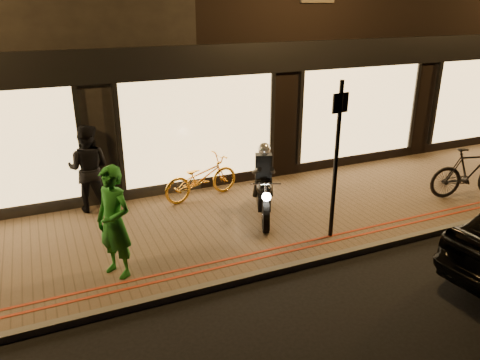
{
  "coord_description": "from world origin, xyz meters",
  "views": [
    {
      "loc": [
        -3.39,
        -6.04,
        4.38
      ],
      "look_at": [
        0.07,
        1.81,
        1.1
      ],
      "focal_mm": 35.0,
      "sensor_mm": 36.0,
      "label": 1
    }
  ],
  "objects_px": {
    "sign_post": "(337,153)",
    "bicycle_gold": "(201,178)",
    "motorcycle": "(264,190)",
    "person_green": "(114,222)"
  },
  "relations": [
    {
      "from": "sign_post",
      "to": "bicycle_gold",
      "type": "bearing_deg",
      "value": 120.67
    },
    {
      "from": "motorcycle",
      "to": "sign_post",
      "type": "bearing_deg",
      "value": -35.14
    },
    {
      "from": "sign_post",
      "to": "person_green",
      "type": "distance_m",
      "value": 4.08
    },
    {
      "from": "sign_post",
      "to": "person_green",
      "type": "xyz_separation_m",
      "value": [
        -4.01,
        0.29,
        -0.73
      ]
    },
    {
      "from": "motorcycle",
      "to": "bicycle_gold",
      "type": "bearing_deg",
      "value": 142.35
    },
    {
      "from": "sign_post",
      "to": "person_green",
      "type": "height_order",
      "value": "sign_post"
    },
    {
      "from": "sign_post",
      "to": "bicycle_gold",
      "type": "xyz_separation_m",
      "value": [
        -1.66,
        2.8,
        -1.19
      ]
    },
    {
      "from": "sign_post",
      "to": "bicycle_gold",
      "type": "height_order",
      "value": "sign_post"
    },
    {
      "from": "motorcycle",
      "to": "person_green",
      "type": "distance_m",
      "value": 3.37
    },
    {
      "from": "motorcycle",
      "to": "sign_post",
      "type": "relative_size",
      "value": 0.61
    }
  ]
}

